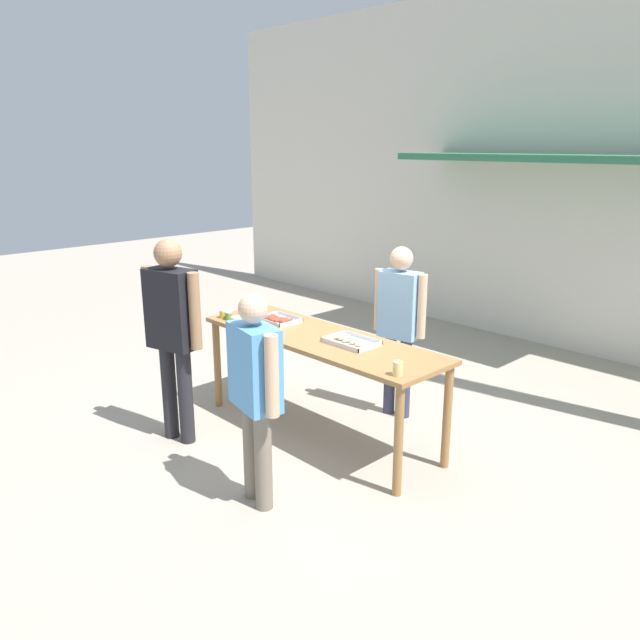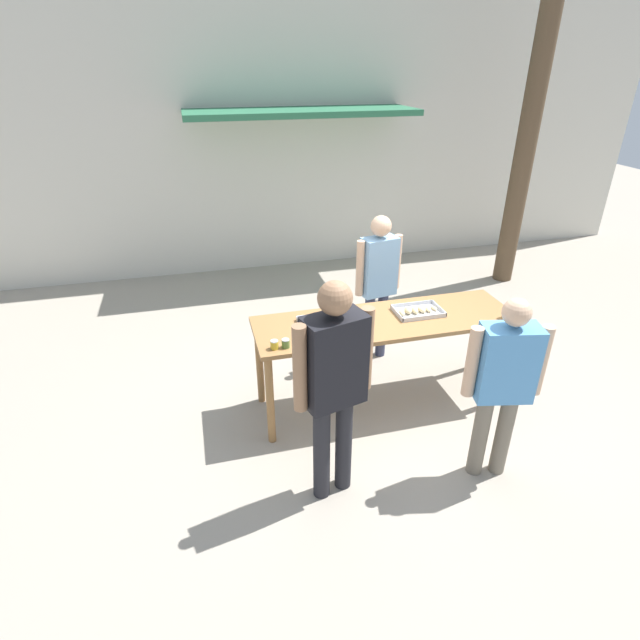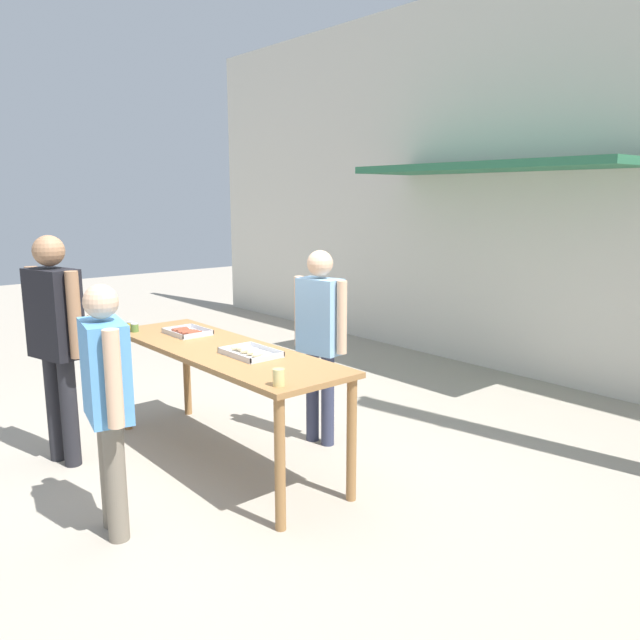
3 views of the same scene
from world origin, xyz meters
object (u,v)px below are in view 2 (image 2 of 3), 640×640
beer_cup (507,313)px  person_server_behind_table (378,276)px  condiment_jar_ketchup (286,343)px  person_customer_with_cup (503,377)px  condiment_jar_mustard (274,345)px  person_customer_holding_hotdog (334,376)px  food_tray_sausages (320,323)px  food_tray_buns (417,311)px  utility_pole (538,79)px

beer_cup → person_server_behind_table: 1.38m
condiment_jar_ketchup → person_customer_with_cup: (1.50, -0.85, -0.03)m
condiment_jar_mustard → person_customer_holding_hotdog: size_ratio=0.04×
person_customer_holding_hotdog → person_customer_with_cup: size_ratio=1.14×
food_tray_sausages → beer_cup: bearing=-10.0°
food_tray_buns → person_server_behind_table: person_server_behind_table is taller
condiment_jar_mustard → beer_cup: (2.17, 0.00, 0.02)m
food_tray_sausages → person_server_behind_table: (0.84, 0.77, 0.06)m
person_server_behind_table → person_customer_with_cup: size_ratio=1.05×
food_tray_buns → food_tray_sausages: bearing=180.0°
utility_pole → food_tray_sausages: bearing=-145.7°
condiment_jar_ketchup → person_customer_holding_hotdog: person_customer_holding_hotdog is taller
food_tray_sausages → person_customer_with_cup: (1.12, -1.16, -0.01)m
person_server_behind_table → person_customer_with_cup: 1.96m
utility_pole → person_customer_holding_hotdog: bearing=-137.1°
person_server_behind_table → food_tray_sausages: bearing=-148.0°
food_tray_sausages → condiment_jar_mustard: (-0.47, -0.30, 0.02)m
condiment_jar_ketchup → food_tray_sausages: bearing=39.3°
food_tray_buns → person_customer_holding_hotdog: bearing=-137.0°
condiment_jar_ketchup → food_tray_buns: bearing=13.2°
person_customer_holding_hotdog → person_customer_with_cup: (1.29, -0.13, -0.14)m
food_tray_buns → utility_pole: (2.64, 2.45, 1.87)m
utility_pole → food_tray_buns: bearing=-137.2°
person_customer_holding_hotdog → food_tray_sausages: bearing=-113.7°
beer_cup → person_customer_holding_hotdog: person_customer_holding_hotdog is taller
condiment_jar_mustard → utility_pole: (4.05, 2.75, 1.85)m
person_customer_holding_hotdog → beer_cup: bearing=-172.9°
condiment_jar_mustard → condiment_jar_ketchup: (0.09, -0.00, 0.00)m
condiment_jar_mustard → utility_pole: utility_pole is taller
condiment_jar_mustard → condiment_jar_ketchup: same height
person_customer_holding_hotdog → person_server_behind_table: bearing=-133.6°
food_tray_sausages → beer_cup: beer_cup is taller
condiment_jar_mustard → person_customer_with_cup: size_ratio=0.05×
person_customer_holding_hotdog → food_tray_buns: bearing=-151.4°
food_tray_buns → person_server_behind_table: (-0.10, 0.78, 0.05)m
food_tray_sausages → condiment_jar_mustard: size_ratio=5.00×
food_tray_buns → condiment_jar_mustard: (-1.41, -0.30, 0.02)m
person_server_behind_table → person_customer_with_cup: person_server_behind_table is taller
condiment_jar_ketchup → beer_cup: size_ratio=0.70×
food_tray_sausages → utility_pole: size_ratio=0.07×
person_server_behind_table → utility_pole: utility_pole is taller
utility_pole → condiment_jar_mustard: bearing=-145.8°
person_server_behind_table → person_customer_holding_hotdog: (-1.01, -1.81, 0.08)m
condiment_jar_ketchup → person_customer_with_cup: size_ratio=0.05×
condiment_jar_ketchup → person_server_behind_table: bearing=41.7°
person_server_behind_table → person_customer_with_cup: (0.28, -1.94, -0.06)m
condiment_jar_ketchup → person_server_behind_table: size_ratio=0.05×
person_customer_holding_hotdog → person_customer_with_cup: person_customer_holding_hotdog is taller
food_tray_buns → person_server_behind_table: 0.78m
food_tray_sausages → person_customer_with_cup: person_customer_with_cup is taller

